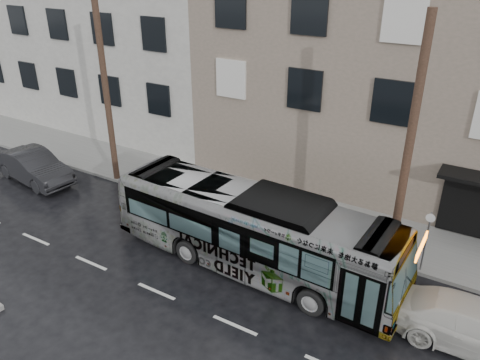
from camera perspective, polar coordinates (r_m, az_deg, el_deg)
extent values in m
plane|color=black|center=(18.44, -5.10, -9.16)|extent=(120.00, 120.00, 0.00)
cube|color=gray|center=(21.93, 2.37, -2.71)|extent=(90.00, 3.60, 0.15)
cube|color=gray|center=(25.61, 21.63, 12.72)|extent=(20.00, 12.00, 11.00)
cylinder|color=#503628|center=(16.67, 19.87, 3.52)|extent=(0.30, 0.30, 9.00)
cylinder|color=#503628|center=(23.40, -16.01, 10.26)|extent=(0.30, 0.30, 9.00)
cylinder|color=slate|center=(17.97, 21.70, -7.01)|extent=(0.06, 0.06, 2.40)
imported|color=#B2B2B2|center=(16.97, 1.60, -6.16)|extent=(11.27, 3.10, 3.11)
imported|color=silver|center=(15.94, 26.90, -15.64)|extent=(4.99, 2.19, 1.43)
imported|color=black|center=(26.00, -23.86, 1.52)|extent=(5.05, 2.28, 1.61)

